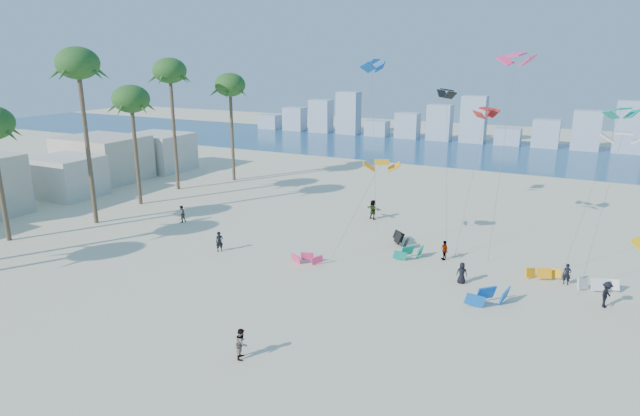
% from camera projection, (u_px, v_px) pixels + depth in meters
% --- Properties ---
extents(ground, '(220.00, 220.00, 0.00)m').
position_uv_depth(ground, '(137.00, 355.00, 28.76)').
color(ground, beige).
rests_on(ground, ground).
extents(ocean, '(220.00, 220.00, 0.00)m').
position_uv_depth(ocean, '(452.00, 150.00, 90.77)').
color(ocean, navy).
rests_on(ocean, ground).
extents(kitesurfer_near, '(0.70, 0.72, 1.67)m').
position_uv_depth(kitesurfer_near, '(219.00, 242.00, 43.78)').
color(kitesurfer_near, black).
rests_on(kitesurfer_near, ground).
extents(kitesurfer_mid, '(0.90, 1.00, 1.69)m').
position_uv_depth(kitesurfer_mid, '(242.00, 343.00, 28.32)').
color(kitesurfer_mid, gray).
rests_on(kitesurfer_mid, ground).
extents(kitesurfers_far, '(37.07, 12.59, 1.93)m').
position_uv_depth(kitesurfers_far, '(403.00, 237.00, 44.66)').
color(kitesurfers_far, black).
rests_on(kitesurfers_far, ground).
extents(grounded_kites, '(23.15, 11.19, 1.05)m').
position_uv_depth(grounded_kites, '(456.00, 268.00, 39.34)').
color(grounded_kites, '#FF387A').
rests_on(grounded_kites, ground).
extents(flying_kites, '(24.86, 17.15, 16.14)m').
position_uv_depth(flying_kites, '(489.00, 109.00, 41.44)').
color(flying_kites, '#FF9D0D').
rests_on(flying_kites, ground).
extents(palm_row, '(7.67, 44.80, 16.21)m').
position_uv_depth(palm_row, '(74.00, 99.00, 48.97)').
color(palm_row, brown).
rests_on(palm_row, ground).
extents(beachfront_buildings, '(11.50, 43.00, 6.00)m').
position_uv_depth(beachfront_buildings, '(47.00, 173.00, 60.37)').
color(beachfront_buildings, beige).
rests_on(beachfront_buildings, ground).
extents(distant_skyline, '(85.00, 3.00, 8.40)m').
position_uv_depth(distant_skyline, '(459.00, 125.00, 99.04)').
color(distant_skyline, '#9EADBF').
rests_on(distant_skyline, ground).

